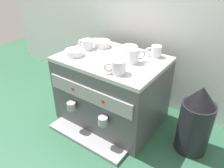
{
  "coord_description": "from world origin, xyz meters",
  "views": [
    {
      "loc": [
        0.73,
        -1.02,
        1.01
      ],
      "look_at": [
        0.0,
        0.0,
        0.27
      ],
      "focal_mm": 35.69,
      "sensor_mm": 36.0,
      "label": 1
    }
  ],
  "objects_px": {
    "ceramic_cup_2": "(118,67)",
    "ceramic_cup_3": "(87,44)",
    "ceramic_cup_1": "(134,56)",
    "coffee_grinder": "(196,121)",
    "ceramic_bowl_2": "(74,53)",
    "ceramic_bowl_1": "(102,44)",
    "ceramic_bowl_0": "(129,49)",
    "milk_pitcher": "(67,89)",
    "ceramic_cup_0": "(156,51)",
    "espresso_machine": "(112,90)"
  },
  "relations": [
    {
      "from": "ceramic_cup_2",
      "to": "ceramic_bowl_0",
      "type": "height_order",
      "value": "ceramic_cup_2"
    },
    {
      "from": "ceramic_cup_1",
      "to": "ceramic_bowl_1",
      "type": "relative_size",
      "value": 0.92
    },
    {
      "from": "ceramic_cup_2",
      "to": "milk_pitcher",
      "type": "bearing_deg",
      "value": 165.63
    },
    {
      "from": "ceramic_cup_0",
      "to": "ceramic_cup_1",
      "type": "xyz_separation_m",
      "value": [
        -0.07,
        -0.15,
        0.01
      ]
    },
    {
      "from": "espresso_machine",
      "to": "ceramic_bowl_2",
      "type": "bearing_deg",
      "value": -153.58
    },
    {
      "from": "ceramic_bowl_0",
      "to": "milk_pitcher",
      "type": "relative_size",
      "value": 0.7
    },
    {
      "from": "ceramic_bowl_0",
      "to": "ceramic_bowl_1",
      "type": "relative_size",
      "value": 0.96
    },
    {
      "from": "ceramic_cup_3",
      "to": "ceramic_bowl_0",
      "type": "bearing_deg",
      "value": 24.32
    },
    {
      "from": "ceramic_cup_0",
      "to": "ceramic_bowl_0",
      "type": "distance_m",
      "value": 0.17
    },
    {
      "from": "ceramic_cup_2",
      "to": "coffee_grinder",
      "type": "distance_m",
      "value": 0.53
    },
    {
      "from": "ceramic_bowl_0",
      "to": "ceramic_cup_1",
      "type": "bearing_deg",
      "value": -50.29
    },
    {
      "from": "ceramic_cup_1",
      "to": "ceramic_bowl_0",
      "type": "xyz_separation_m",
      "value": [
        -0.1,
        0.12,
        -0.02
      ]
    },
    {
      "from": "ceramic_cup_0",
      "to": "ceramic_bowl_0",
      "type": "bearing_deg",
      "value": -170.03
    },
    {
      "from": "ceramic_cup_1",
      "to": "ceramic_cup_3",
      "type": "bearing_deg",
      "value": 179.13
    },
    {
      "from": "ceramic_cup_2",
      "to": "ceramic_cup_3",
      "type": "height_order",
      "value": "ceramic_cup_2"
    },
    {
      "from": "ceramic_bowl_1",
      "to": "coffee_grinder",
      "type": "height_order",
      "value": "ceramic_bowl_1"
    },
    {
      "from": "ceramic_bowl_2",
      "to": "milk_pitcher",
      "type": "bearing_deg",
      "value": 155.04
    },
    {
      "from": "ceramic_cup_1",
      "to": "coffee_grinder",
      "type": "bearing_deg",
      "value": 2.95
    },
    {
      "from": "espresso_machine",
      "to": "ceramic_bowl_2",
      "type": "relative_size",
      "value": 5.63
    },
    {
      "from": "ceramic_bowl_2",
      "to": "ceramic_cup_0",
      "type": "bearing_deg",
      "value": 33.16
    },
    {
      "from": "ceramic_cup_0",
      "to": "ceramic_bowl_2",
      "type": "height_order",
      "value": "ceramic_cup_0"
    },
    {
      "from": "milk_pitcher",
      "to": "espresso_machine",
      "type": "bearing_deg",
      "value": -0.17
    },
    {
      "from": "ceramic_bowl_2",
      "to": "ceramic_bowl_1",
      "type": "bearing_deg",
      "value": 77.59
    },
    {
      "from": "espresso_machine",
      "to": "ceramic_cup_0",
      "type": "relative_size",
      "value": 6.95
    },
    {
      "from": "coffee_grinder",
      "to": "ceramic_bowl_0",
      "type": "bearing_deg",
      "value": 168.68
    },
    {
      "from": "ceramic_cup_3",
      "to": "coffee_grinder",
      "type": "height_order",
      "value": "ceramic_cup_3"
    },
    {
      "from": "ceramic_cup_1",
      "to": "ceramic_bowl_1",
      "type": "bearing_deg",
      "value": 162.5
    },
    {
      "from": "ceramic_cup_0",
      "to": "milk_pitcher",
      "type": "distance_m",
      "value": 0.79
    },
    {
      "from": "ceramic_cup_1",
      "to": "milk_pitcher",
      "type": "relative_size",
      "value": 0.67
    },
    {
      "from": "ceramic_cup_1",
      "to": "espresso_machine",
      "type": "bearing_deg",
      "value": -173.14
    },
    {
      "from": "ceramic_cup_2",
      "to": "ceramic_bowl_1",
      "type": "xyz_separation_m",
      "value": [
        -0.31,
        0.26,
        -0.02
      ]
    },
    {
      "from": "espresso_machine",
      "to": "ceramic_bowl_0",
      "type": "relative_size",
      "value": 6.07
    },
    {
      "from": "milk_pitcher",
      "to": "coffee_grinder",
      "type": "bearing_deg",
      "value": 2.14
    },
    {
      "from": "espresso_machine",
      "to": "coffee_grinder",
      "type": "xyz_separation_m",
      "value": [
        0.55,
        0.04,
        -0.02
      ]
    },
    {
      "from": "ceramic_bowl_2",
      "to": "coffee_grinder",
      "type": "bearing_deg",
      "value": 10.62
    },
    {
      "from": "espresso_machine",
      "to": "ceramic_cup_3",
      "type": "distance_m",
      "value": 0.34
    },
    {
      "from": "ceramic_cup_3",
      "to": "ceramic_bowl_1",
      "type": "height_order",
      "value": "ceramic_cup_3"
    },
    {
      "from": "espresso_machine",
      "to": "ceramic_bowl_2",
      "type": "distance_m",
      "value": 0.34
    },
    {
      "from": "espresso_machine",
      "to": "ceramic_cup_3",
      "type": "bearing_deg",
      "value": 174.05
    },
    {
      "from": "ceramic_cup_3",
      "to": "ceramic_bowl_1",
      "type": "distance_m",
      "value": 0.11
    },
    {
      "from": "espresso_machine",
      "to": "ceramic_cup_2",
      "type": "height_order",
      "value": "ceramic_cup_2"
    },
    {
      "from": "ceramic_cup_1",
      "to": "ceramic_bowl_1",
      "type": "height_order",
      "value": "ceramic_cup_1"
    },
    {
      "from": "coffee_grinder",
      "to": "milk_pitcher",
      "type": "xyz_separation_m",
      "value": [
        -0.99,
        -0.04,
        -0.13
      ]
    },
    {
      "from": "ceramic_cup_0",
      "to": "ceramic_bowl_0",
      "type": "relative_size",
      "value": 0.87
    },
    {
      "from": "coffee_grinder",
      "to": "ceramic_bowl_1",
      "type": "bearing_deg",
      "value": 173.96
    },
    {
      "from": "ceramic_cup_3",
      "to": "milk_pitcher",
      "type": "relative_size",
      "value": 0.74
    },
    {
      "from": "ceramic_cup_2",
      "to": "ceramic_bowl_1",
      "type": "bearing_deg",
      "value": 139.63
    },
    {
      "from": "espresso_machine",
      "to": "ceramic_cup_2",
      "type": "bearing_deg",
      "value": -45.48
    },
    {
      "from": "ceramic_cup_1",
      "to": "coffee_grinder",
      "type": "xyz_separation_m",
      "value": [
        0.41,
        0.02,
        -0.3
      ]
    },
    {
      "from": "ceramic_cup_2",
      "to": "coffee_grinder",
      "type": "height_order",
      "value": "ceramic_cup_2"
    }
  ]
}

